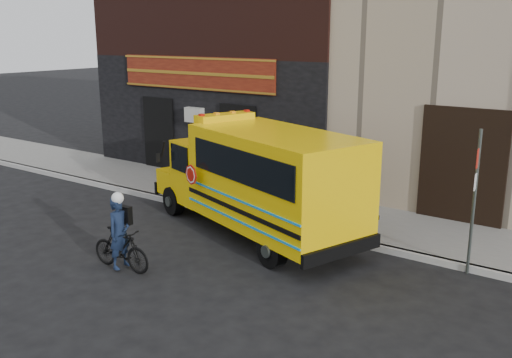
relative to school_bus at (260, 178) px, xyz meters
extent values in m
plane|color=black|center=(-0.15, -1.81, -1.51)|extent=(120.00, 120.00, 0.00)
cube|color=#9F9E99|center=(-0.15, 0.79, -1.43)|extent=(40.00, 0.20, 0.15)
cube|color=#64625D|center=(-0.15, 2.29, -1.43)|extent=(40.00, 3.00, 0.15)
cube|color=black|center=(-5.15, 3.74, 0.64)|extent=(10.00, 0.30, 4.00)
cube|color=black|center=(-5.15, 3.74, 4.14)|extent=(10.00, 0.28, 3.00)
cube|color=#4E120B|center=(-5.15, 3.57, 2.14)|extent=(6.50, 0.12, 1.10)
cube|color=black|center=(-6.95, 3.59, -0.11)|extent=(1.30, 0.10, 2.50)
cube|color=black|center=(-3.35, 3.59, -0.11)|extent=(1.30, 0.10, 2.50)
cylinder|color=black|center=(-2.98, 0.04, -1.11)|extent=(0.85, 0.53, 0.80)
cylinder|color=black|center=(-2.35, 1.84, -1.11)|extent=(0.85, 0.53, 0.80)
cylinder|color=black|center=(1.36, -1.48, -1.11)|extent=(0.85, 0.53, 0.80)
cylinder|color=black|center=(1.99, 0.31, -1.11)|extent=(0.85, 0.53, 0.80)
cube|color=#F6C105|center=(-3.09, 1.09, -0.71)|extent=(1.61, 2.22, 0.70)
cube|color=black|center=(-3.61, 1.27, -0.96)|extent=(0.79, 1.97, 0.35)
cube|color=#F6C105|center=(-2.05, 0.73, -0.21)|extent=(1.83, 2.38, 1.70)
cube|color=black|center=(-2.59, 0.91, 0.19)|extent=(0.65, 1.72, 0.90)
cube|color=#F6C105|center=(0.63, -0.22, 0.11)|extent=(4.97, 3.57, 2.25)
cube|color=black|center=(2.79, -0.97, -0.96)|extent=(0.84, 2.12, 0.30)
cube|color=black|center=(0.36, -1.30, 0.59)|extent=(3.69, 1.33, 0.75)
cube|color=#F6C105|center=(-1.49, 0.53, 1.27)|extent=(1.00, 1.68, 0.28)
cylinder|color=#A61106|center=(-1.49, -0.85, 0.04)|extent=(0.50, 0.20, 0.52)
cylinder|color=#434B47|center=(4.95, 0.66, 0.05)|extent=(0.07, 0.07, 3.12)
cube|color=red|center=(4.96, 0.58, 1.02)|extent=(0.06, 0.27, 0.39)
cube|color=white|center=(4.96, 0.58, 0.54)|extent=(0.06, 0.27, 0.34)
imported|color=black|center=(-1.24, -3.45, -1.04)|extent=(1.59, 0.54, 0.94)
imported|color=#111B33|center=(-1.24, -3.45, -0.72)|extent=(0.39, 0.59, 1.58)
camera|label=1|loc=(7.78, -11.15, 3.48)|focal=40.00mm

